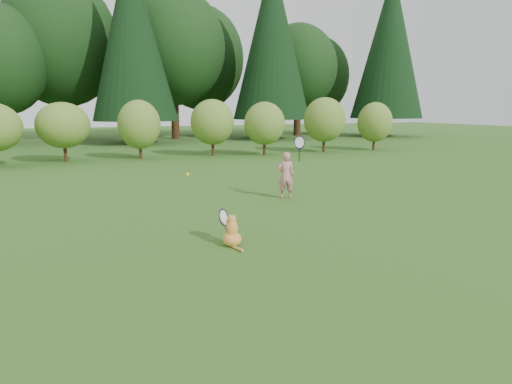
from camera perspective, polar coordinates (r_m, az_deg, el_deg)
name	(u,v)px	position (r m, az deg, el deg)	size (l,w,h in m)	color
ground	(263,239)	(7.64, 0.95, -6.34)	(100.00, 100.00, 0.00)	#315618
shrub_row	(146,129)	(19.91, -14.43, 8.19)	(28.00, 3.00, 2.80)	#577825
woodland_backdrop	(117,24)	(30.26, -18.05, 20.50)	(48.00, 10.00, 15.00)	black
child	(286,174)	(10.99, 4.06, 2.38)	(0.70, 0.48, 1.79)	#CE7B84
cat	(232,229)	(7.26, -3.26, -4.99)	(0.47, 0.80, 0.74)	orange
tennis_ball	(187,175)	(8.00, -9.13, 2.32)	(0.07, 0.07, 0.07)	#C3C817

